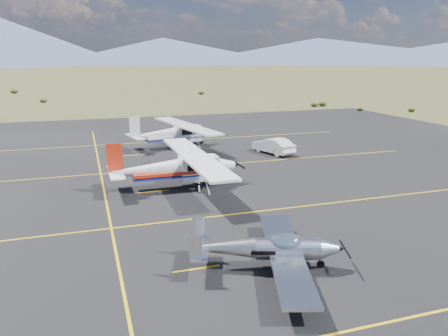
{
  "coord_description": "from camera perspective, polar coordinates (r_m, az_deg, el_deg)",
  "views": [
    {
      "loc": [
        -6.93,
        -19.24,
        8.43
      ],
      "look_at": [
        1.25,
        5.96,
        1.6
      ],
      "focal_mm": 35.0,
      "sensor_mm": 36.0,
      "label": 1
    }
  ],
  "objects": [
    {
      "name": "sedan",
      "position": [
        38.89,
        6.47,
        2.92
      ],
      "size": [
        2.7,
        4.52,
        1.41
      ],
      "primitive_type": "imported",
      "rotation": [
        0.0,
        0.0,
        3.44
      ],
      "color": "white",
      "rests_on": "apron"
    },
    {
      "name": "ground",
      "position": [
        22.12,
        1.7,
        -7.96
      ],
      "size": [
        1600.0,
        1600.0,
        0.0
      ],
      "primitive_type": "plane",
      "color": "#383D1C",
      "rests_on": "ground"
    },
    {
      "name": "aircraft_cessna",
      "position": [
        28.57,
        -6.22,
        0.17
      ],
      "size": [
        7.55,
        12.6,
        3.2
      ],
      "rotation": [
        0.0,
        0.0,
        0.01
      ],
      "color": "white",
      "rests_on": "apron"
    },
    {
      "name": "apron",
      "position": [
        28.41,
        -3.05,
        -2.82
      ],
      "size": [
        72.0,
        72.0,
        0.02
      ],
      "primitive_type": "cube",
      "color": "black",
      "rests_on": "ground"
    },
    {
      "name": "aircraft_low_wing",
      "position": [
        18.02,
        6.0,
        -10.43
      ],
      "size": [
        6.15,
        8.33,
        1.82
      ],
      "rotation": [
        0.0,
        0.0,
        -0.31
      ],
      "color": "silver",
      "rests_on": "apron"
    },
    {
      "name": "aircraft_plain",
      "position": [
        41.62,
        -6.57,
        4.61
      ],
      "size": [
        7.71,
        12.33,
        3.11
      ],
      "rotation": [
        0.0,
        0.0,
        0.2
      ],
      "color": "silver",
      "rests_on": "apron"
    }
  ]
}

